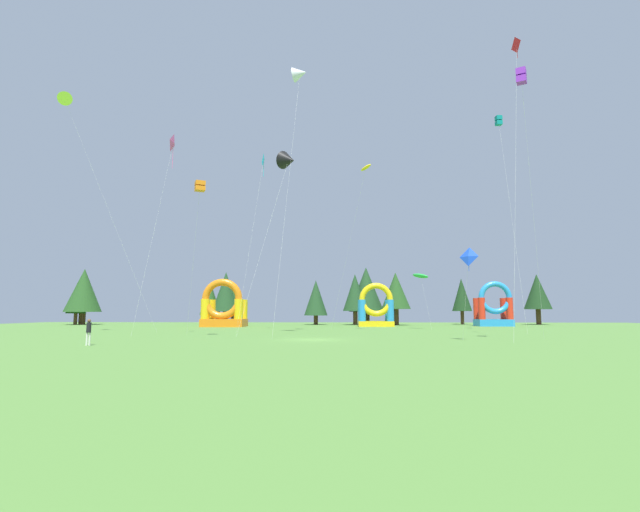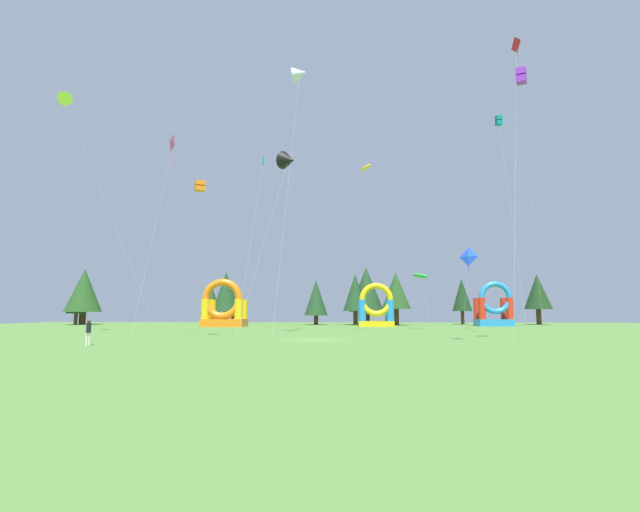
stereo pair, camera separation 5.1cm
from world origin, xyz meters
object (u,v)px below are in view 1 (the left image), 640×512
(kite_green_parafoil, at_px, (420,276))
(kite_pink_diamond, at_px, (174,145))
(kite_cyan_diamond, at_px, (264,162))
(kite_orange_box, at_px, (200,186))
(kite_blue_diamond, at_px, (468,257))
(inflatable_yellow_castle, at_px, (223,310))
(kite_yellow_parafoil, at_px, (366,168))
(inflatable_orange_dome, at_px, (376,310))
(kite_teal_box, at_px, (499,121))
(kite_red_diamond, at_px, (518,48))
(inflatable_red_slide, at_px, (494,310))
(kite_white_delta, at_px, (300,74))
(kite_black_delta, at_px, (288,160))
(kite_purple_box, at_px, (521,77))
(person_near_camera, at_px, (89,330))
(kite_lime_delta, at_px, (65,100))

(kite_green_parafoil, distance_m, kite_pink_diamond, 33.77)
(kite_cyan_diamond, height_order, kite_orange_box, kite_cyan_diamond)
(kite_blue_diamond, relative_size, inflatable_yellow_castle, 1.00)
(kite_pink_diamond, bearing_deg, kite_cyan_diamond, 55.03)
(kite_orange_box, bearing_deg, kite_yellow_parafoil, 42.14)
(inflatable_yellow_castle, bearing_deg, inflatable_orange_dome, 5.56)
(kite_pink_diamond, height_order, kite_teal_box, kite_teal_box)
(kite_blue_diamond, bearing_deg, kite_red_diamond, 29.92)
(inflatable_red_slide, bearing_deg, kite_yellow_parafoil, -136.54)
(kite_white_delta, xyz_separation_m, inflatable_yellow_castle, (-13.10, 22.15, -24.97))
(kite_green_parafoil, height_order, kite_pink_diamond, kite_pink_diamond)
(kite_black_delta, distance_m, kite_yellow_parafoil, 11.22)
(kite_teal_box, bearing_deg, kite_green_parafoil, 133.77)
(kite_cyan_diamond, height_order, inflatable_yellow_castle, kite_cyan_diamond)
(kite_red_diamond, distance_m, kite_purple_box, 8.45)
(kite_blue_diamond, xyz_separation_m, kite_white_delta, (-14.11, 10.62, 20.98))
(kite_pink_diamond, distance_m, kite_purple_box, 31.92)
(kite_red_diamond, relative_size, kite_white_delta, 0.93)
(kite_green_parafoil, relative_size, kite_purple_box, 0.36)
(kite_black_delta, xyz_separation_m, inflatable_red_slide, (28.99, 26.79, -15.34))
(person_near_camera, distance_m, inflatable_yellow_castle, 38.14)
(person_near_camera, xyz_separation_m, inflatable_orange_dome, (22.37, 40.32, 1.40))
(kite_teal_box, xyz_separation_m, kite_purple_box, (-4.62, -18.53, -4.15))
(kite_yellow_parafoil, bearing_deg, kite_pink_diamond, -153.12)
(kite_cyan_diamond, height_order, kite_purple_box, kite_cyan_diamond)
(kite_red_diamond, relative_size, inflatable_yellow_castle, 3.75)
(kite_lime_delta, distance_m, kite_yellow_parafoil, 33.39)
(kite_teal_box, height_order, person_near_camera, kite_teal_box)
(kite_green_parafoil, relative_size, kite_pink_diamond, 0.38)
(kite_red_diamond, xyz_separation_m, person_near_camera, (-32.90, -8.78, -24.54))
(kite_white_delta, distance_m, inflatable_red_slide, 45.87)
(kite_cyan_diamond, height_order, kite_blue_diamond, kite_cyan_diamond)
(kite_red_diamond, distance_m, person_near_camera, 41.97)
(kite_lime_delta, relative_size, kite_orange_box, 1.82)
(kite_teal_box, distance_m, kite_yellow_parafoil, 16.09)
(kite_blue_diamond, xyz_separation_m, kite_black_delta, (-15.24, 10.44, 11.42))
(kite_blue_diamond, relative_size, person_near_camera, 3.97)
(kite_lime_delta, height_order, inflatable_orange_dome, kite_lime_delta)
(kite_white_delta, relative_size, kite_yellow_parafoil, 1.44)
(person_near_camera, bearing_deg, kite_red_diamond, 170.81)
(kite_white_delta, height_order, person_near_camera, kite_white_delta)
(kite_green_parafoil, xyz_separation_m, inflatable_red_slide, (13.30, 12.77, -4.30))
(kite_white_delta, bearing_deg, kite_pink_diamond, -167.15)
(kite_blue_diamond, bearing_deg, kite_cyan_diamond, 136.17)
(kite_blue_diamond, xyz_separation_m, kite_yellow_parafoil, (-6.81, 17.74, 12.74))
(kite_lime_delta, relative_size, kite_purple_box, 1.23)
(kite_white_delta, bearing_deg, kite_black_delta, -171.19)
(kite_blue_diamond, distance_m, person_near_camera, 27.97)
(kite_cyan_diamond, bearing_deg, kite_teal_box, -4.52)
(kite_red_diamond, xyz_separation_m, kite_blue_diamond, (-5.98, -3.44, -19.15))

